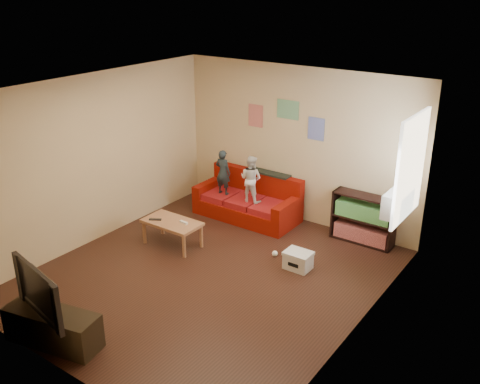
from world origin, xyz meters
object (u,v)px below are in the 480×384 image
Objects in this scene: tv_stand at (53,327)px; bookshelf at (363,221)px; sofa at (249,202)px; child_a at (223,172)px; coffee_table at (172,225)px; file_box at (298,260)px; child_b at (251,179)px; television at (47,289)px.

bookshelf is at bearing 54.77° from tv_stand.
sofa is at bearing -173.50° from bookshelf.
child_a is at bearing -171.00° from bookshelf.
child_a is 2.59m from bookshelf.
child_a is at bearing 93.20° from coffee_table.
bookshelf is 2.57× the size of file_box.
child_b is at bearing -168.27° from bookshelf.
child_b reaches higher than bookshelf.
television is (-1.91, -4.55, 0.38)m from bookshelf.
tv_stand is at bearing -112.82° from bookshelf.
bookshelf is 0.87× the size of tv_stand.
bookshelf is (2.44, 1.87, 0.00)m from coffee_table.
sofa is 1.82× the size of bookshelf.
bookshelf is at bearing 78.50° from television.
sofa is at bearing 77.25° from coffee_table.
child_b is 0.71× the size of tv_stand.
child_b is 0.77× the size of television.
bookshelf is at bearing 6.50° from sofa.
coffee_table is at bearing 68.40° from child_b.
file_box is at bearing 14.06° from coffee_table.
child_a is 0.87× the size of coffee_table.
file_box is 0.34× the size of tv_stand.
coffee_table is at bearing -165.94° from file_box.
child_a is at bearing -2.20° from child_b.
child_a is 2.06× the size of file_box.
child_a reaches higher than sofa.
tv_stand is (0.53, -2.68, -0.14)m from coffee_table.
file_box is 3.52m from tv_stand.
file_box is (1.50, -0.96, -0.66)m from child_b.
television is (0.61, -4.15, -0.05)m from child_a.
television reaches higher than sofa.
tv_stand is (0.61, -4.15, -0.58)m from child_a.
sofa reaches higher than coffee_table.
child_b is (0.60, 0.00, 0.00)m from child_a.
coffee_table is 2.76m from television.
child_a reaches higher than tv_stand.
sofa is 1.72× the size of television.
child_a is (-0.45, -0.16, 0.53)m from sofa.
child_b is at bearing 177.41° from child_a.
file_box is at bearing 152.79° from child_a.
sofa reaches higher than tv_stand.
bookshelf is (2.53, 0.40, -0.44)m from child_a.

